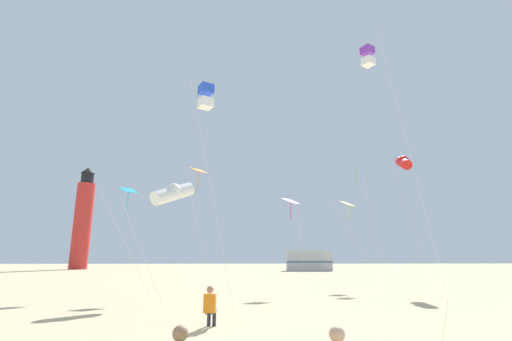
{
  "coord_description": "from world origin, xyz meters",
  "views": [
    {
      "loc": [
        -0.35,
        -7.1,
        2.0
      ],
      "look_at": [
        0.1,
        8.33,
        5.65
      ],
      "focal_mm": 25.53,
      "sensor_mm": 36.0,
      "label": 1
    }
  ],
  "objects": [
    {
      "name": "kite_tube_white",
      "position": [
        -4.01,
        11.12,
        5.13
      ],
      "size": [
        3.64,
        3.83,
        5.83
      ],
      "color": "silver",
      "rests_on": "ground"
    },
    {
      "name": "kite_tube_scarlet",
      "position": [
        10.79,
        17.43,
        8.46
      ],
      "size": [
        1.84,
        2.59,
        9.16
      ],
      "color": "silver",
      "rests_on": "ground"
    },
    {
      "name": "kite_diamond_gold",
      "position": [
        6.97,
        18.55,
        5.49
      ],
      "size": [
        3.34,
        2.31,
        5.89
      ],
      "color": "silver",
      "rests_on": "ground"
    },
    {
      "name": "rv_van_silver",
      "position": [
        8.82,
        46.53,
        1.39
      ],
      "size": [
        6.52,
        2.57,
        2.8
      ],
      "rotation": [
        0.0,
        0.0,
        -0.04
      ],
      "color": "#B7BABF",
      "rests_on": "ground"
    },
    {
      "name": "kite_flyer_standing",
      "position": [
        -1.35,
        4.13,
        0.61
      ],
      "size": [
        0.36,
        0.53,
        1.16
      ],
      "rotation": [
        0.0,
        0.0,
        3.04
      ],
      "color": "orange",
      "rests_on": "ground"
    },
    {
      "name": "kite_box_violet",
      "position": [
        6.57,
        11.34,
        13.07
      ],
      "size": [
        3.26,
        3.18,
        13.68
      ],
      "color": "silver",
      "rests_on": "ground"
    },
    {
      "name": "lighthouse_distant",
      "position": [
        -27.23,
        54.01,
        7.84
      ],
      "size": [
        2.8,
        2.8,
        16.8
      ],
      "color": "red",
      "rests_on": "ground"
    },
    {
      "name": "kite_diamond_lime",
      "position": [
        8.21,
        19.92,
        8.08
      ],
      "size": [
        2.08,
        2.08,
        8.62
      ],
      "color": "silver",
      "rests_on": "ground"
    },
    {
      "name": "kite_diamond_magenta",
      "position": [
        2.46,
        15.14,
        5.17
      ],
      "size": [
        1.5,
        1.5,
        5.54
      ],
      "color": "silver",
      "rests_on": "ground"
    },
    {
      "name": "kite_diamond_cyan",
      "position": [
        -7.28,
        14.27,
        5.63
      ],
      "size": [
        3.07,
        2.56,
        6.04
      ],
      "color": "silver",
      "rests_on": "ground"
    },
    {
      "name": "kite_diamond_orange",
      "position": [
        -3.32,
        15.23,
        7.03
      ],
      "size": [
        1.59,
        1.56,
        7.49
      ],
      "color": "silver",
      "rests_on": "ground"
    },
    {
      "name": "kite_box_blue",
      "position": [
        -2.24,
        8.72,
        9.28
      ],
      "size": [
        1.95,
        1.86,
        9.87
      ],
      "color": "silver",
      "rests_on": "ground"
    }
  ]
}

